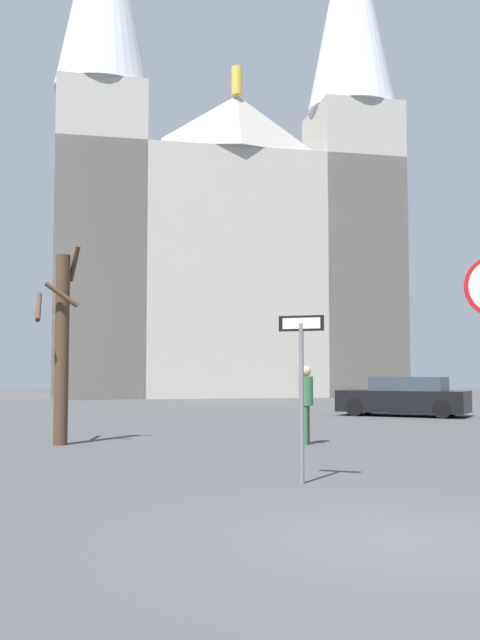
{
  "coord_description": "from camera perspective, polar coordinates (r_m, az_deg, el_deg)",
  "views": [
    {
      "loc": [
        -2.18,
        -7.09,
        1.65
      ],
      "look_at": [
        0.23,
        20.96,
        3.61
      ],
      "focal_mm": 40.8,
      "sensor_mm": 36.0,
      "label": 1
    }
  ],
  "objects": [
    {
      "name": "ground_plane",
      "position": [
        7.61,
        12.43,
        -16.44
      ],
      "size": [
        120.0,
        120.0,
        0.0
      ],
      "primitive_type": "plane",
      "color": "#424244"
    },
    {
      "name": "cathedral",
      "position": [
        48.85,
        -1.2,
        7.25
      ],
      "size": [
        23.13,
        14.87,
        34.84
      ],
      "color": "#ADA89E",
      "rests_on": "ground"
    },
    {
      "name": "one_way_arrow_sign",
      "position": [
        10.8,
        4.84,
        -4.48
      ],
      "size": [
        0.63,
        0.33,
        2.47
      ],
      "color": "slate",
      "rests_on": "ground"
    },
    {
      "name": "bare_tree",
      "position": [
        16.8,
        -13.84,
        -1.87
      ],
      "size": [
        1.07,
        1.1,
        4.49
      ],
      "color": "#473323",
      "rests_on": "ground"
    },
    {
      "name": "parked_car_near_black",
      "position": [
        27.27,
        12.77,
        -5.93
      ],
      "size": [
        4.89,
        3.97,
        1.43
      ],
      "color": "black",
      "rests_on": "ground"
    },
    {
      "name": "pedestrian_standing",
      "position": [
        16.45,
        5.2,
        -6.0
      ],
      "size": [
        0.32,
        0.32,
        1.76
      ],
      "color": "#33663F",
      "rests_on": "ground"
    }
  ]
}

